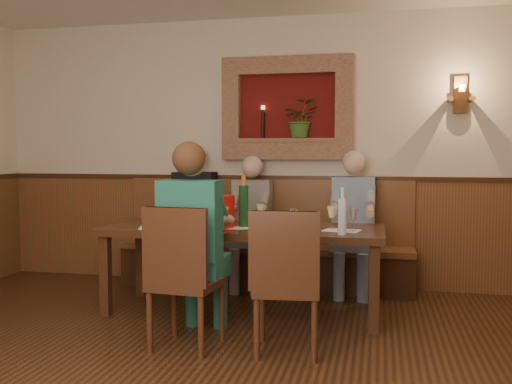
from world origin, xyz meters
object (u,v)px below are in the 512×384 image
bench (265,256)px  wine_bottle_green_b (181,206)px  person_bench_right (353,235)px  chair_near_right (287,312)px  chair_near_left (185,306)px  water_bottle (342,215)px  dining_table (244,235)px  spittoon_bucket (221,211)px  wine_bottle_green_a (244,205)px  person_bench_mid (250,234)px  person_bench_left (192,228)px  person_chair_front (194,258)px

bench → wine_bottle_green_b: wine_bottle_green_b is taller
person_bench_right → chair_near_right: bearing=-101.6°
chair_near_right → wine_bottle_green_b: bearing=130.6°
bench → person_bench_right: person_bench_right is taller
chair_near_left → water_bottle: bearing=38.5°
dining_table → bench: bench is taller
chair_near_left → spittoon_bucket: 1.08m
wine_bottle_green_b → water_bottle: (1.49, -0.45, -0.00)m
wine_bottle_green_a → person_bench_mid: bearing=98.9°
bench → chair_near_right: size_ratio=2.96×
wine_bottle_green_b → water_bottle: size_ratio=1.00×
chair_near_right → person_bench_left: person_bench_left is taller
dining_table → person_chair_front: (-0.19, -0.78, -0.06)m
chair_near_left → wine_bottle_green_a: wine_bottle_green_a is taller
dining_table → wine_bottle_green_b: size_ratio=6.41×
person_bench_left → dining_table: bearing=-48.1°
bench → person_bench_mid: 0.28m
chair_near_left → person_bench_left: person_bench_left is taller
person_chair_front → wine_bottle_green_b: 1.07m
bench → person_bench_left: (-0.75, -0.11, 0.28)m
person_bench_mid → water_bottle: size_ratio=3.64×
dining_table → water_bottle: bearing=-18.7°
chair_near_right → wine_bottle_green_a: size_ratio=2.25×
wine_bottle_green_a → wine_bottle_green_b: bearing=164.8°
person_bench_left → wine_bottle_green_b: bearing=-79.5°
person_chair_front → person_bench_right: bearing=56.0°
chair_near_right → person_bench_right: size_ratio=0.72×
person_bench_mid → person_chair_front: (-0.06, -1.62, 0.05)m
person_chair_front → wine_bottle_green_b: size_ratio=3.93×
chair_near_right → person_chair_front: bearing=161.2°
bench → person_bench_mid: bearing=-141.3°
person_bench_right → wine_bottle_green_b: size_ratio=3.77×
person_bench_right → person_chair_front: (-1.09, -1.61, 0.03)m
person_bench_right → spittoon_bucket: (-1.08, -0.91, 0.30)m
dining_table → wine_bottle_green_a: wine_bottle_green_a is taller
chair_near_right → person_chair_front: 0.81m
spittoon_bucket → wine_bottle_green_b: 0.50m
bench → person_chair_front: (-0.19, -1.72, 0.28)m
person_bench_right → person_chair_front: bearing=-124.0°
chair_near_right → person_chair_front: size_ratio=0.69×
chair_near_right → person_bench_right: (0.37, 1.78, 0.29)m
chair_near_left → person_chair_front: (0.00, 0.20, 0.31)m
person_bench_right → wine_bottle_green_b: 1.70m
water_bottle → spittoon_bucket: bearing=168.3°
person_chair_front → wine_bottle_green_a: (0.20, 0.77, 0.33)m
dining_table → person_chair_front: bearing=-103.8°
dining_table → person_bench_right: size_ratio=1.70×
person_bench_right → bench: bearing=173.3°
dining_table → spittoon_bucket: 0.29m
person_bench_left → chair_near_left: bearing=-72.9°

